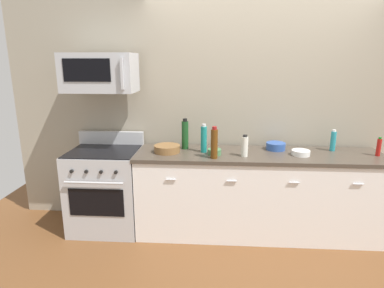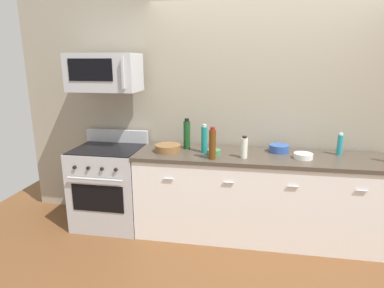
{
  "view_description": "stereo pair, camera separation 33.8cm",
  "coord_description": "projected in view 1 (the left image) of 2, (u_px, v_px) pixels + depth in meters",
  "views": [
    {
      "loc": [
        -0.49,
        -3.32,
        1.87
      ],
      "look_at": [
        -0.71,
        -0.05,
        1.02
      ],
      "focal_mm": 30.12,
      "sensor_mm": 36.0,
      "label": 1
    },
    {
      "loc": [
        -0.16,
        -3.28,
        1.87
      ],
      "look_at": [
        -0.71,
        -0.05,
        1.02
      ],
      "focal_mm": 30.12,
      "sensor_mm": 36.0,
      "label": 2
    }
  ],
  "objects": [
    {
      "name": "bottle_sparkling_teal",
      "position": [
        204.0,
        139.0,
        3.42
      ],
      "size": [
        0.07,
        0.07,
        0.31
      ],
      "color": "#197F7A",
      "rests_on": "countertop_slab"
    },
    {
      "name": "bowl_green_glaze",
      "position": [
        214.0,
        152.0,
        3.36
      ],
      "size": [
        0.14,
        0.14,
        0.06
      ],
      "color": "#477A4C",
      "rests_on": "countertop_slab"
    },
    {
      "name": "bottle_hot_sauce_red",
      "position": [
        379.0,
        147.0,
        3.3
      ],
      "size": [
        0.04,
        0.04,
        0.2
      ],
      "color": "#B21914",
      "rests_on": "countertop_slab"
    },
    {
      "name": "counter_unit",
      "position": [
        257.0,
        194.0,
        3.52
      ],
      "size": [
        2.62,
        0.66,
        0.92
      ],
      "color": "white",
      "rests_on": "ground_plane"
    },
    {
      "name": "ground_plane",
      "position": [
        255.0,
        231.0,
        3.64
      ],
      "size": [
        6.85,
        6.85,
        0.0
      ],
      "primitive_type": "plane",
      "color": "brown"
    },
    {
      "name": "bowl_wooden_salad",
      "position": [
        167.0,
        148.0,
        3.45
      ],
      "size": [
        0.28,
        0.28,
        0.08
      ],
      "color": "brown",
      "rests_on": "countertop_slab"
    },
    {
      "name": "bowl_blue_mixing",
      "position": [
        276.0,
        146.0,
        3.54
      ],
      "size": [
        0.21,
        0.21,
        0.08
      ],
      "color": "#2D519E",
      "rests_on": "countertop_slab"
    },
    {
      "name": "bottle_wine_green",
      "position": [
        185.0,
        135.0,
        3.55
      ],
      "size": [
        0.08,
        0.08,
        0.34
      ],
      "color": "#19471E",
      "rests_on": "countertop_slab"
    },
    {
      "name": "bottle_wine_amber",
      "position": [
        214.0,
        143.0,
        3.2
      ],
      "size": [
        0.07,
        0.07,
        0.32
      ],
      "color": "#59330F",
      "rests_on": "countertop_slab"
    },
    {
      "name": "bowl_white_ceramic",
      "position": [
        301.0,
        153.0,
        3.33
      ],
      "size": [
        0.19,
        0.19,
        0.05
      ],
      "color": "white",
      "rests_on": "countertop_slab"
    },
    {
      "name": "microwave",
      "position": [
        100.0,
        73.0,
        3.36
      ],
      "size": [
        0.74,
        0.44,
        0.4
      ],
      "color": "#B7BABF"
    },
    {
      "name": "range_oven",
      "position": [
        106.0,
        189.0,
        3.64
      ],
      "size": [
        0.76,
        0.69,
        1.07
      ],
      "color": "#B7BABF",
      "rests_on": "ground_plane"
    },
    {
      "name": "bottle_dish_soap",
      "position": [
        333.0,
        141.0,
        3.48
      ],
      "size": [
        0.06,
        0.06,
        0.23
      ],
      "color": "teal",
      "rests_on": "countertop_slab"
    },
    {
      "name": "bottle_vinegar_white",
      "position": [
        245.0,
        146.0,
        3.28
      ],
      "size": [
        0.07,
        0.07,
        0.23
      ],
      "color": "silver",
      "rests_on": "countertop_slab"
    },
    {
      "name": "back_wall",
      "position": [
        256.0,
        108.0,
        3.7
      ],
      "size": [
        5.71,
        0.1,
        2.7
      ],
      "primitive_type": "cube",
      "color": "#9E937F",
      "rests_on": "ground_plane"
    }
  ]
}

